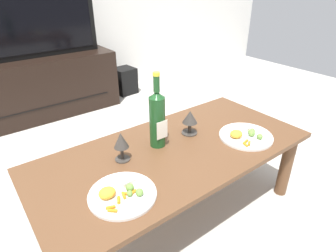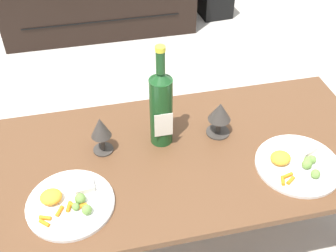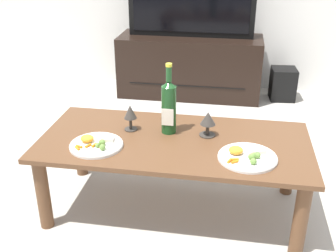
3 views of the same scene
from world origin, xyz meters
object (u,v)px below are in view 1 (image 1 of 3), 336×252
Objects in this scene: floor_speaker at (125,81)px; goblet_left at (121,142)px; dining_table at (175,160)px; dinner_plate_left at (122,193)px; tv_stand at (46,86)px; wine_bottle at (157,118)px; goblet_right at (190,119)px; tv_screen at (32,24)px; dinner_plate_right at (246,135)px.

goblet_left reaches higher than floor_speaker.
dinner_plate_left is at bearing -159.89° from dining_table.
wine_bottle is (0.09, -1.70, 0.31)m from tv_stand.
dinner_plate_left is at bearing -124.07° from floor_speaker.
wine_bottle is at bearing -118.60° from floor_speaker.
goblet_left is (-0.21, -0.01, -0.06)m from wine_bottle.
goblet_left is at bearing 60.11° from dinner_plate_left.
goblet_left is at bearing 180.00° from goblet_right.
tv_stand is at bearing 92.98° from wine_bottle.
floor_speaker is 0.76× the size of wine_bottle.
goblet_right is at bearing -112.50° from floor_speaker.
tv_screen is at bearing 82.76° from dinner_plate_left.
goblet_left reaches higher than dinner_plate_right.
wine_bottle is 2.85× the size of goblet_right.
goblet_right reaches higher than dinner_plate_right.
dinner_plate_right is at bearing -28.38° from wine_bottle.
tv_screen reaches higher than goblet_right.
wine_bottle is at bearing -87.02° from tv_screen.
tv_screen reaches higher than dining_table.
goblet_right is at bearing 21.83° from dinner_plate_left.
goblet_left is 1.07× the size of goblet_right.
dinner_plate_right is at bearing -75.32° from tv_screen.
tv_stand is at bearing 94.21° from dining_table.
goblet_left is (-0.12, -1.71, -0.31)m from tv_screen.
dinner_plate_right is (-0.35, -1.95, 0.30)m from floor_speaker.
dining_table is at bearing 159.66° from dinner_plate_right.
floor_speaker is at bearing 72.13° from goblet_right.
goblet_left reaches higher than dinner_plate_left.
tv_screen is at bearing 92.98° from wine_bottle.
tv_stand is at bearing 176.68° from floor_speaker.
goblet_left is (-0.12, -1.71, 0.25)m from tv_stand.
floor_speaker is at bearing 60.56° from dinner_plate_left.
dining_table is 4.95× the size of dinner_plate_right.
goblet_left is at bearing 162.53° from dining_table.
dining_table is 1.96m from floor_speaker.
goblet_right is 0.50× the size of dinner_plate_left.
tv_stand is (-0.13, 1.79, -0.09)m from dining_table.
dinner_plate_right is at bearing -104.83° from floor_speaker.
tv_stand is at bearing 82.77° from dinner_plate_left.
dining_table is at bearing -85.79° from tv_stand.
dinner_plate_left is (-0.12, -0.22, -0.08)m from goblet_left.
goblet_right is at bearing 25.61° from dining_table.
tv_stand is 4.45× the size of floor_speaker.
tv_screen is 3.85× the size of floor_speaker.
floor_speaker is 2.01× the size of goblet_left.
goblet_left is 0.53× the size of dinner_plate_left.
floor_speaker is 1.94m from wine_bottle.
goblet_right reaches higher than tv_stand.
goblet_left is at bearing 160.80° from dinner_plate_right.
wine_bottle is (0.09, -1.70, -0.25)m from tv_screen.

